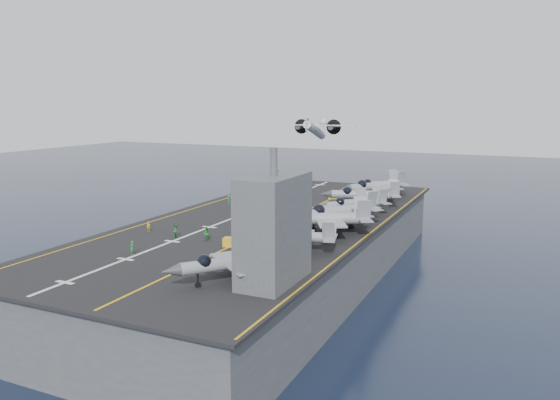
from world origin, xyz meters
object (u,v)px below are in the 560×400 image
at_px(tow_cart_a, 231,242).
at_px(transport_plane, 315,130).
at_px(fighter_jet_0, 231,261).
at_px(island_superstructure, 274,216).

xyz_separation_m(tow_cart_a, transport_plane, (-16.30, 73.66, 11.72)).
distance_m(fighter_jet_0, transport_plane, 90.73).
xyz_separation_m(island_superstructure, transport_plane, (-28.26, 84.85, 4.84)).
height_order(island_superstructure, tow_cart_a, island_superstructure).
relative_size(island_superstructure, fighter_jet_0, 0.91).
bearing_deg(transport_plane, fighter_jet_0, -74.61).
bearing_deg(tow_cart_a, fighter_jet_0, -60.15).
xyz_separation_m(fighter_jet_0, transport_plane, (-23.93, 86.95, 9.95)).
height_order(fighter_jet_0, tow_cart_a, fighter_jet_0).
bearing_deg(fighter_jet_0, tow_cart_a, 119.85).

